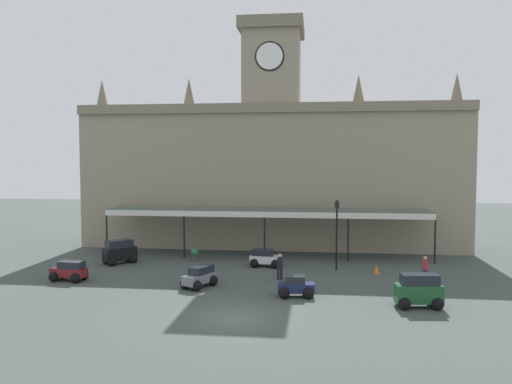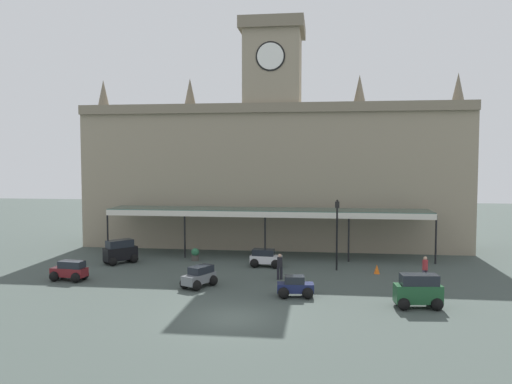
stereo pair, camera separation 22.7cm
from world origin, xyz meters
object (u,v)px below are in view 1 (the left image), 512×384
car_white_estate (265,259)px  car_green_van (419,292)px  car_black_van (120,253)px  traffic_cone (377,269)px  pedestrian_near_entrance (280,265)px  pedestrian_beside_cars (425,268)px  planter_forecourt_centre (195,254)px  car_maroon_estate (69,272)px  car_navy_sedan (296,288)px  car_grey_estate (200,278)px  victorian_lamppost (337,226)px

car_white_estate → car_green_van: size_ratio=0.93×
car_black_van → traffic_cone: bearing=-3.4°
pedestrian_near_entrance → pedestrian_beside_cars: (9.13, 0.28, 0.00)m
car_black_van → car_white_estate: bearing=1.0°
car_green_van → planter_forecourt_centre: (-14.60, 10.68, -0.32)m
car_white_estate → car_maroon_estate: size_ratio=0.99×
car_green_van → pedestrian_beside_cars: size_ratio=1.49×
car_white_estate → pedestrian_near_entrance: pedestrian_near_entrance is taller
car_navy_sedan → car_maroon_estate: car_maroon_estate is taller
car_green_van → pedestrian_beside_cars: car_green_van is taller
car_white_estate → traffic_cone: 7.85m
car_grey_estate → pedestrian_near_entrance: 5.35m
traffic_cone → car_black_van: bearing=176.6°
victorian_lamppost → planter_forecourt_centre: victorian_lamppost is taller
car_grey_estate → traffic_cone: car_grey_estate is taller
car_green_van → car_black_van: 21.80m
car_grey_estate → victorian_lamppost: victorian_lamppost is taller
car_green_van → traffic_cone: bearing=99.2°
car_grey_estate → planter_forecourt_centre: (-2.23, 7.88, -0.07)m
car_navy_sedan → car_green_van: (6.48, -1.35, 0.30)m
car_maroon_estate → victorian_lamppost: (17.07, 5.18, 2.52)m
planter_forecourt_centre → traffic_cone: bearing=-12.0°
car_grey_estate → car_navy_sedan: car_grey_estate is taller
car_green_van → pedestrian_near_entrance: (-7.68, 5.36, 0.10)m
car_maroon_estate → car_black_van: size_ratio=0.92×
pedestrian_near_entrance → car_grey_estate: bearing=-151.5°
pedestrian_beside_cars → victorian_lamppost: 6.52m
car_white_estate → pedestrian_beside_cars: pedestrian_beside_cars is taller
car_grey_estate → pedestrian_near_entrance: (4.69, 2.55, 0.34)m
car_maroon_estate → pedestrian_near_entrance: 13.48m
car_black_van → pedestrian_beside_cars: bearing=-8.8°
car_green_van → car_maroon_estate: bearing=170.8°
pedestrian_near_entrance → planter_forecourt_centre: 8.75m
car_green_van → victorian_lamppost: (-3.95, 8.58, 2.27)m
car_white_estate → planter_forecourt_centre: size_ratio=2.41×
car_white_estate → planter_forecourt_centre: (-5.59, 1.55, -0.07)m
car_green_van → pedestrian_near_entrance: 9.36m
car_grey_estate → car_green_van: car_green_van is taller
car_white_estate → victorian_lamppost: victorian_lamppost is taller
pedestrian_beside_cars → car_grey_estate: bearing=-168.4°
car_navy_sedan → traffic_cone: car_navy_sedan is taller
pedestrian_beside_cars → car_white_estate: bearing=161.5°
car_green_van → pedestrian_beside_cars: bearing=75.5°
car_white_estate → car_green_van: car_green_van is taller
car_navy_sedan → car_grey_estate: bearing=166.1°
car_navy_sedan → pedestrian_beside_cars: pedestrian_beside_cars is taller
car_navy_sedan → victorian_lamppost: 8.09m
car_black_van → car_grey_estate: bearing=-39.3°
car_maroon_estate → pedestrian_near_entrance: (13.34, 1.95, 0.34)m
car_green_van → victorian_lamppost: bearing=114.7°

